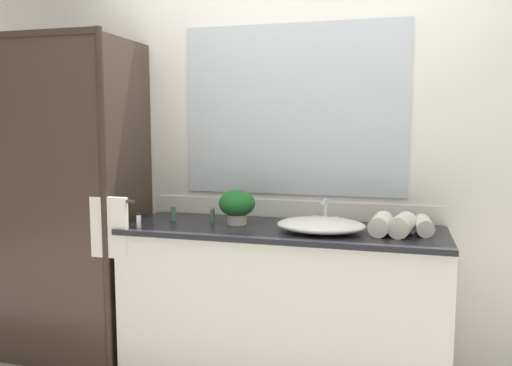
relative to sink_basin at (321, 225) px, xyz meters
name	(u,v)px	position (x,y,z in m)	size (l,w,h in m)	color
wall_back_with_mirror	(294,152)	(-0.23, 0.39, 0.37)	(4.40, 0.06, 2.60)	silver
vanity_cabinet	(282,305)	(-0.23, 0.06, -0.49)	(1.80, 0.58, 0.90)	silver
shower_enclosure	(63,202)	(-1.50, -0.14, 0.08)	(1.20, 0.59, 2.00)	#2D2319
sink_basin	(321,225)	(0.00, 0.00, 0.00)	(0.48, 0.36, 0.07)	white
faucet	(325,217)	(0.00, 0.17, 0.02)	(0.17, 0.15, 0.16)	silver
potted_plant	(237,205)	(-0.50, 0.09, 0.08)	(0.21, 0.21, 0.20)	beige
amenity_bottle_body_wash	(213,216)	(-0.65, 0.08, 0.01)	(0.03, 0.03, 0.09)	#4C7056
amenity_bottle_shampoo	(139,221)	(-1.00, -0.17, 0.00)	(0.03, 0.03, 0.09)	silver
amenity_bottle_lotion	(173,214)	(-0.91, 0.09, 0.00)	(0.03, 0.03, 0.08)	#4C7056
rolled_towel_near_edge	(424,226)	(0.53, 0.09, 0.01)	(0.09, 0.09, 0.22)	silver
rolled_towel_middle	(402,225)	(0.42, 0.02, 0.02)	(0.11, 0.11, 0.21)	silver
rolled_towel_far_edge	(381,224)	(0.31, 0.03, 0.02)	(0.11, 0.11, 0.23)	silver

